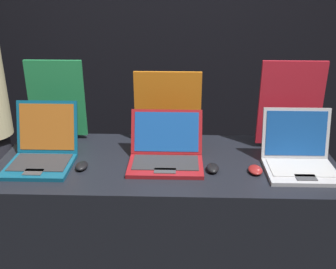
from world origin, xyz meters
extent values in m
cube|color=black|center=(0.00, 1.67, 1.40)|extent=(8.00, 0.05, 2.80)
cube|color=black|center=(0.00, 0.35, 0.47)|extent=(1.76, 0.71, 0.94)
cube|color=#0F5170|center=(-0.64, 0.25, 0.95)|extent=(0.32, 0.28, 0.02)
cube|color=#2D2D30|center=(-0.64, 0.27, 0.96)|extent=(0.28, 0.19, 0.00)
cube|color=#3F3F42|center=(-0.64, 0.17, 0.96)|extent=(0.09, 0.06, 0.00)
cube|color=#0F5170|center=(-0.64, 0.43, 1.10)|extent=(0.32, 0.09, 0.27)
cube|color=#A5591E|center=(-0.64, 0.43, 1.10)|extent=(0.29, 0.08, 0.23)
ellipsoid|color=black|center=(-0.43, 0.25, 0.96)|extent=(0.06, 0.09, 0.03)
cube|color=black|center=(-0.64, 0.64, 0.95)|extent=(0.18, 0.07, 0.02)
cube|color=#268C4C|center=(-0.64, 0.64, 1.19)|extent=(0.32, 0.02, 0.44)
cube|color=maroon|center=(-0.01, 0.27, 0.95)|extent=(0.38, 0.24, 0.02)
cube|color=#2D2D30|center=(-0.01, 0.29, 0.96)|extent=(0.33, 0.17, 0.00)
cube|color=#3F3F42|center=(-0.01, 0.20, 0.96)|extent=(0.11, 0.05, 0.00)
cube|color=maroon|center=(-0.01, 0.44, 1.07)|extent=(0.38, 0.11, 0.22)
cube|color=#194C99|center=(-0.01, 0.43, 1.07)|extent=(0.34, 0.09, 0.19)
ellipsoid|color=black|center=(0.23, 0.25, 0.96)|extent=(0.06, 0.10, 0.03)
cube|color=black|center=(-0.01, 0.62, 0.95)|extent=(0.21, 0.07, 0.02)
cube|color=orange|center=(-0.01, 0.62, 1.16)|extent=(0.38, 0.02, 0.39)
cube|color=#B7B7BC|center=(0.66, 0.23, 0.95)|extent=(0.34, 0.26, 0.02)
cube|color=#B7B7B7|center=(0.66, 0.25, 0.96)|extent=(0.30, 0.18, 0.00)
cube|color=#3F3F42|center=(0.66, 0.16, 0.96)|extent=(0.10, 0.06, 0.00)
cube|color=#B7B7BC|center=(0.66, 0.39, 1.09)|extent=(0.34, 0.07, 0.26)
cube|color=#194C99|center=(0.66, 0.39, 1.09)|extent=(0.31, 0.05, 0.23)
ellipsoid|color=maroon|center=(0.44, 0.24, 0.96)|extent=(0.07, 0.10, 0.03)
cube|color=black|center=(0.66, 0.55, 0.95)|extent=(0.19, 0.07, 0.02)
cube|color=red|center=(0.66, 0.55, 1.20)|extent=(0.34, 0.02, 0.47)
cylinder|color=#282833|center=(-1.28, 1.05, 0.39)|extent=(0.25, 0.25, 0.78)
camera|label=1|loc=(0.06, -1.49, 1.87)|focal=42.00mm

